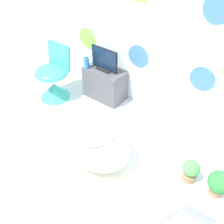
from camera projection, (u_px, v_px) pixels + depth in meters
name	position (u px, v px, depth m)	size (l,w,h in m)	color
ground_plane	(15.00, 206.00, 2.54)	(12.00, 12.00, 0.00)	silver
wall_back_dotted	(142.00, 10.00, 3.01)	(4.57, 0.05, 2.60)	white
rug	(80.00, 166.00, 2.91)	(1.14, 0.81, 0.01)	silver
bathtub	(95.00, 144.00, 2.84)	(0.84, 0.59, 0.48)	white
chair	(54.00, 81.00, 3.74)	(0.47, 0.47, 0.78)	#38B2A3
tv_cabinet	(105.00, 84.00, 3.75)	(0.57, 0.32, 0.46)	#4C4C51
tv	(104.00, 60.00, 3.51)	(0.42, 0.12, 0.32)	black
vase	(86.00, 63.00, 3.60)	(0.08, 0.08, 0.17)	#2D72B7
side_table	(198.00, 194.00, 2.10)	(0.48, 0.39, 0.60)	silver
potted_plant_left	(191.00, 170.00, 2.01)	(0.13, 0.13, 0.20)	#8C6B4C
potted_plant_right	(219.00, 183.00, 1.90)	(0.17, 0.17, 0.22)	#8C6B4C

